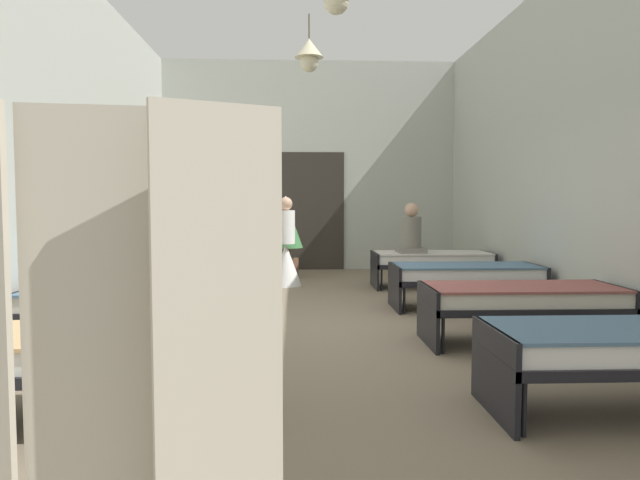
{
  "coord_description": "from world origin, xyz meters",
  "views": [
    {
      "loc": [
        -0.31,
        -6.54,
        1.39
      ],
      "look_at": [
        0.0,
        0.58,
        0.93
      ],
      "focal_mm": 32.86,
      "sensor_mm": 36.0,
      "label": 1
    }
  ],
  "objects": [
    {
      "name": "nurse_near_aisle",
      "position": [
        -0.46,
        3.12,
        0.53
      ],
      "size": [
        0.52,
        0.52,
        1.49
      ],
      "rotation": [
        0.0,
        0.0,
        5.68
      ],
      "color": "white",
      "rests_on": "ground"
    },
    {
      "name": "room_shell",
      "position": [
        -0.0,
        1.27,
        2.13
      ],
      "size": [
        6.33,
        11.14,
        4.25
      ],
      "color": "#B2B7AD",
      "rests_on": "ground"
    },
    {
      "name": "privacy_screen",
      "position": [
        -0.97,
        -4.68,
        0.85
      ],
      "size": [
        1.25,
        0.2,
        1.7
      ],
      "rotation": [
        0.0,
        0.0,
        0.13
      ],
      "color": "#BCB29E",
      "rests_on": "ground"
    },
    {
      "name": "potted_plant",
      "position": [
        -0.42,
        4.27,
        0.77
      ],
      "size": [
        0.52,
        0.52,
        1.26
      ],
      "color": "brown",
      "rests_on": "ground"
    },
    {
      "name": "ground_plane",
      "position": [
        0.0,
        0.0,
        -0.05
      ],
      "size": [
        6.53,
        11.54,
        0.1
      ],
      "primitive_type": "cube",
      "color": "#7A6B56"
    },
    {
      "name": "bed_right_row_0",
      "position": [
        1.92,
        -2.85,
        0.44
      ],
      "size": [
        1.9,
        0.84,
        0.57
      ],
      "color": "black",
      "rests_on": "ground"
    },
    {
      "name": "bed_left_row_3",
      "position": [
        -1.92,
        2.85,
        0.44
      ],
      "size": [
        1.9,
        0.84,
        0.57
      ],
      "color": "black",
      "rests_on": "ground"
    },
    {
      "name": "bed_left_row_1",
      "position": [
        -1.92,
        -0.95,
        0.44
      ],
      "size": [
        1.9,
        0.84,
        0.57
      ],
      "color": "black",
      "rests_on": "ground"
    },
    {
      "name": "patient_seated_primary",
      "position": [
        1.57,
        2.78,
        0.87
      ],
      "size": [
        0.44,
        0.44,
        0.8
      ],
      "color": "slate",
      "rests_on": "bed_right_row_3"
    },
    {
      "name": "bed_left_row_2",
      "position": [
        -1.92,
        0.95,
        0.44
      ],
      "size": [
        1.9,
        0.84,
        0.57
      ],
      "color": "black",
      "rests_on": "ground"
    },
    {
      "name": "bed_left_row_0",
      "position": [
        -1.92,
        -2.85,
        0.44
      ],
      "size": [
        1.9,
        0.84,
        0.57
      ],
      "color": "black",
      "rests_on": "ground"
    },
    {
      "name": "bed_right_row_1",
      "position": [
        1.92,
        -0.95,
        0.44
      ],
      "size": [
        1.9,
        0.84,
        0.57
      ],
      "color": "black",
      "rests_on": "ground"
    },
    {
      "name": "bed_right_row_2",
      "position": [
        1.92,
        0.95,
        0.44
      ],
      "size": [
        1.9,
        0.84,
        0.57
      ],
      "color": "black",
      "rests_on": "ground"
    },
    {
      "name": "bed_right_row_3",
      "position": [
        1.92,
        2.85,
        0.44
      ],
      "size": [
        1.9,
        0.84,
        0.57
      ],
      "color": "black",
      "rests_on": "ground"
    }
  ]
}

